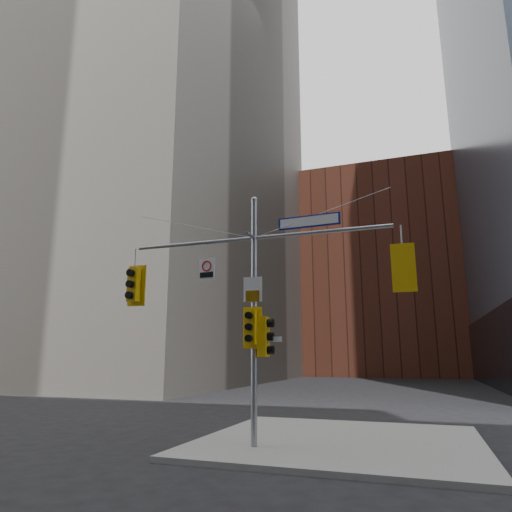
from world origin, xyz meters
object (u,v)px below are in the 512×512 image
Objects in this scene: traffic_light_west_arm at (134,285)px; regulatory_sign_arm at (207,268)px; street_sign_blade at (309,221)px; traffic_light_pole_side at (265,337)px; traffic_light_pole_front at (251,327)px; traffic_light_east_arm at (404,269)px; signal_assembly at (254,291)px.

traffic_light_west_arm is 2.64m from regulatory_sign_arm.
street_sign_blade is at bearing 0.07° from traffic_light_west_arm.
traffic_light_pole_front reaches higher than traffic_light_pole_side.
traffic_light_pole_front is 3.45m from street_sign_blade.
street_sign_blade is (-2.51, 0.00, 1.55)m from traffic_light_east_arm.
traffic_light_pole_side is at bearing 0.09° from traffic_light_west_arm.
traffic_light_pole_side is 0.97× the size of traffic_light_pole_front.
street_sign_blade reaches higher than traffic_light_west_arm.
signal_assembly is 7.11× the size of traffic_light_pole_side.
street_sign_blade is (5.82, -0.01, 1.55)m from traffic_light_west_arm.
street_sign_blade is at bearing -90.41° from traffic_light_pole_side.
signal_assembly is 1.37m from traffic_light_pole_side.
traffic_light_pole_side is at bearing 4.79° from regulatory_sign_arm.
traffic_light_pole_side is 3.53m from street_sign_blade.
traffic_light_west_arm reaches higher than traffic_light_pole_side.
street_sign_blade is 3.42m from regulatory_sign_arm.
traffic_light_pole_front is 2.40m from regulatory_sign_arm.
signal_assembly is at bearing -2.25° from traffic_light_east_arm.
regulatory_sign_arm is at bearing 169.46° from traffic_light_pole_front.
traffic_light_pole_side is at bearing -2.35° from traffic_light_east_arm.
regulatory_sign_arm reaches higher than traffic_light_pole_side.
traffic_light_pole_side is at bearing 1.27° from signal_assembly.
traffic_light_west_arm is 1.15× the size of traffic_light_pole_front.
traffic_light_east_arm is (4.18, 0.00, 0.38)m from signal_assembly.
traffic_light_west_arm is at bearing 89.67° from traffic_light_pole_side.
traffic_light_west_arm reaches higher than traffic_light_east_arm.
traffic_light_east_arm is at bearing 2.29° from traffic_light_pole_front.
signal_assembly is at bearing 91.03° from traffic_light_pole_side.
signal_assembly is at bearing -176.84° from street_sign_blade.
street_sign_blade is (1.35, -0.00, 3.26)m from traffic_light_pole_side.
traffic_light_west_arm is at bearing -177.06° from street_sign_blade.
signal_assembly is at bearing 88.59° from traffic_light_pole_front.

